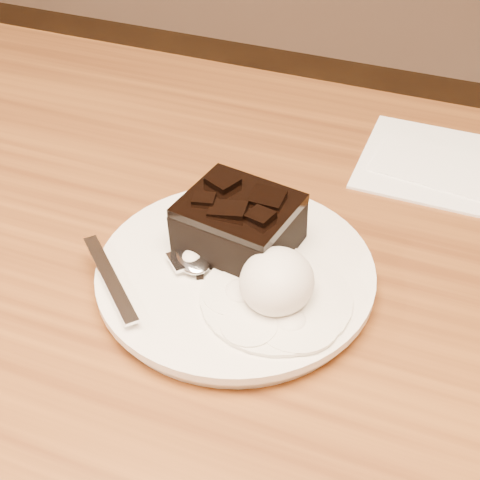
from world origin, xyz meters
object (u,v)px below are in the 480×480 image
(ice_cream_scoop, at_px, (277,281))
(spoon, at_px, (192,260))
(brownie, at_px, (239,227))
(plate, at_px, (236,276))
(napkin, at_px, (434,162))

(ice_cream_scoop, bearing_deg, spoon, 170.26)
(brownie, height_order, ice_cream_scoop, ice_cream_scoop)
(plate, xyz_separation_m, napkin, (0.13, 0.24, -0.01))
(plate, bearing_deg, spoon, -164.15)
(plate, bearing_deg, napkin, 62.09)
(plate, xyz_separation_m, spoon, (-0.03, -0.01, 0.01))
(brownie, relative_size, spoon, 0.54)
(brownie, height_order, napkin, brownie)
(plate, height_order, napkin, plate)
(plate, relative_size, spoon, 1.41)
(plate, height_order, ice_cream_scoop, ice_cream_scoop)
(brownie, height_order, spoon, brownie)
(ice_cream_scoop, xyz_separation_m, spoon, (-0.08, 0.01, -0.02))
(plate, xyz_separation_m, ice_cream_scoop, (0.04, -0.02, 0.03))
(spoon, bearing_deg, plate, -31.62)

